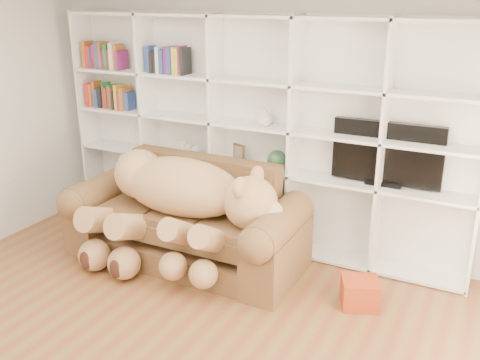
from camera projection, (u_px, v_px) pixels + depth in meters
The scene contains 13 objects.
wall_back at pixel (262, 117), 5.61m from camera, with size 5.00×0.02×2.70m, color silver.
bookshelf at pixel (236, 121), 5.61m from camera, with size 4.43×0.35×2.40m.
sofa at pixel (187, 224), 5.39m from camera, with size 2.36×1.02×0.99m.
teddy_bear at pixel (177, 200), 5.10m from camera, with size 1.91×1.01×1.11m.
throw_pillow at pixel (154, 182), 5.64m from camera, with size 0.39×0.13×0.39m, color #5B0F25.
gift_box at pixel (360, 293), 4.63m from camera, with size 0.31×0.29×0.25m, color #AF3917.
tv at pixel (387, 154), 4.97m from camera, with size 1.02×0.18×0.60m.
picture_frame at pixel (239, 153), 5.64m from camera, with size 0.16×0.03×0.20m, color #50311B.
green_vase at pixel (277, 160), 5.46m from camera, with size 0.20×0.20×0.20m, color #2E5936.
figurine_tall at pixel (182, 147), 5.95m from camera, with size 0.09×0.09×0.17m, color silver.
figurine_short at pixel (188, 150), 5.93m from camera, with size 0.08×0.08×0.14m, color silver.
snow_globe at pixel (196, 151), 5.88m from camera, with size 0.13×0.13×0.13m, color silver.
shelf_vase at pixel (264, 116), 5.38m from camera, with size 0.17×0.17×0.18m, color beige.
Camera 1 is at (2.29, -2.52, 2.59)m, focal length 40.00 mm.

